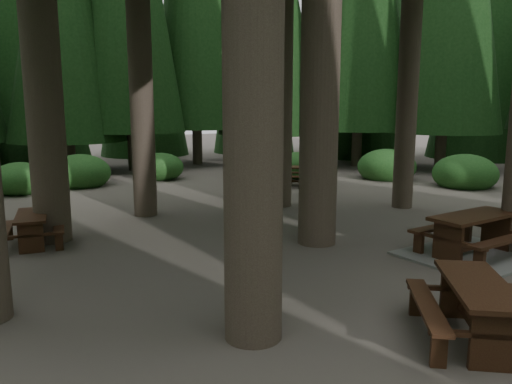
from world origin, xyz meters
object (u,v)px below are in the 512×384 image
picnic_table_b (32,225)px  picnic_table_d (307,173)px  picnic_table_e (477,302)px  picnic_table_a (473,242)px

picnic_table_b → picnic_table_d: bearing=-61.2°
picnic_table_d → picnic_table_e: picnic_table_e is taller
picnic_table_a → picnic_table_d: size_ratio=1.23×
picnic_table_a → picnic_table_d: (2.58, 8.93, 0.17)m
picnic_table_a → picnic_table_b: size_ratio=1.46×
picnic_table_d → picnic_table_e: 12.69m
picnic_table_d → picnic_table_a: bearing=-64.1°
picnic_table_b → picnic_table_d: size_ratio=0.84×
picnic_table_e → picnic_table_a: bearing=-14.8°
picnic_table_d → picnic_table_e: (-5.82, -11.27, 0.05)m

